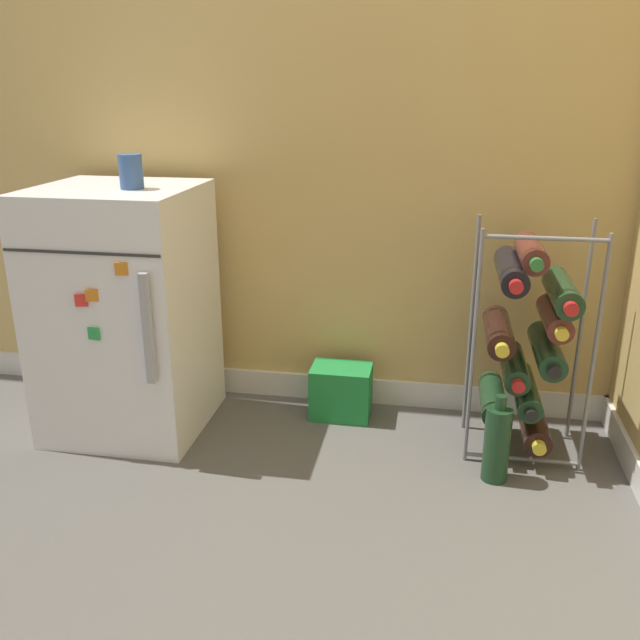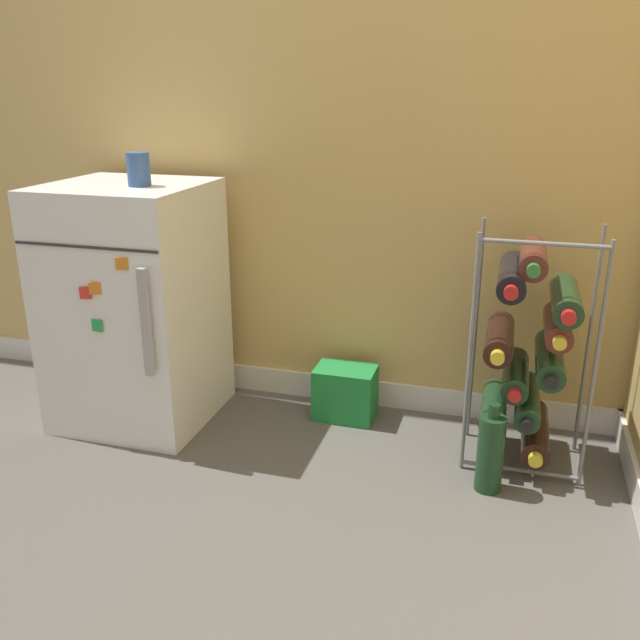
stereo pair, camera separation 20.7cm
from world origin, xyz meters
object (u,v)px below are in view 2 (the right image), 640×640
(wine_rack, at_px, (529,350))
(soda_box, at_px, (345,392))
(fridge_top_cup, at_px, (139,169))
(loose_bottle_floor, at_px, (490,452))
(mini_fridge, at_px, (135,305))

(wine_rack, xyz_separation_m, soda_box, (-0.57, 0.12, -0.27))
(wine_rack, relative_size, fridge_top_cup, 7.12)
(loose_bottle_floor, bearing_deg, soda_box, 147.42)
(soda_box, relative_size, loose_bottle_floor, 0.76)
(mini_fridge, distance_m, wine_rack, 1.24)
(wine_rack, height_order, soda_box, wine_rack)
(soda_box, distance_m, loose_bottle_floor, 0.58)
(mini_fridge, bearing_deg, loose_bottle_floor, -7.18)
(soda_box, xyz_separation_m, fridge_top_cup, (-0.59, -0.20, 0.75))
(fridge_top_cup, distance_m, loose_bottle_floor, 1.31)
(mini_fridge, relative_size, loose_bottle_floor, 2.99)
(fridge_top_cup, height_order, loose_bottle_floor, fridge_top_cup)
(fridge_top_cup, bearing_deg, loose_bottle_floor, -6.00)
(wine_rack, relative_size, soda_box, 3.53)
(soda_box, height_order, fridge_top_cup, fridge_top_cup)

